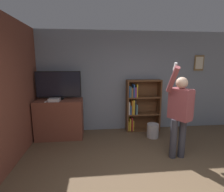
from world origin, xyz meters
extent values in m
cube|color=gray|center=(0.00, 3.08, 1.35)|extent=(6.72, 0.06, 2.70)
cube|color=olive|center=(2.05, 3.03, 1.86)|extent=(0.28, 0.02, 0.42)
cube|color=beige|center=(2.05, 3.02, 1.86)|extent=(0.21, 0.01, 0.33)
cube|color=brown|center=(-2.39, 1.52, 1.35)|extent=(0.06, 4.65, 2.70)
cube|color=brown|center=(-1.76, 2.65, 0.48)|extent=(1.13, 0.60, 0.97)
cylinder|color=black|center=(-1.76, 2.72, 0.98)|extent=(0.22, 0.22, 0.03)
cylinder|color=black|center=(-1.76, 2.72, 1.02)|extent=(0.06, 0.06, 0.05)
cube|color=black|center=(-1.76, 2.72, 1.35)|extent=(1.09, 0.04, 0.64)
cube|color=black|center=(-1.76, 2.69, 1.35)|extent=(1.05, 0.01, 0.60)
cube|color=silver|center=(-1.83, 2.49, 1.00)|extent=(0.26, 0.21, 0.07)
cube|color=white|center=(-2.00, 2.44, 0.98)|extent=(0.06, 0.14, 0.02)
cube|color=brown|center=(0.00, 2.89, 0.71)|extent=(0.04, 0.28, 1.42)
cube|color=brown|center=(0.89, 2.89, 0.71)|extent=(0.04, 0.28, 1.42)
cube|color=brown|center=(0.44, 3.02, 0.71)|extent=(0.93, 0.01, 1.42)
cube|color=brown|center=(0.44, 2.89, 0.02)|extent=(0.86, 0.28, 0.04)
cube|color=brown|center=(0.44, 2.89, 0.47)|extent=(0.86, 0.28, 0.04)
cube|color=brown|center=(0.44, 2.89, 0.95)|extent=(0.86, 0.28, 0.04)
cube|color=brown|center=(0.44, 2.89, 1.40)|extent=(0.86, 0.28, 0.04)
cube|color=gold|center=(0.03, 2.85, 0.15)|extent=(0.03, 0.21, 0.26)
cube|color=gold|center=(0.07, 2.87, 0.19)|extent=(0.03, 0.24, 0.35)
cube|color=red|center=(0.12, 2.88, 0.20)|extent=(0.03, 0.26, 0.37)
cube|color=gold|center=(0.16, 2.86, 0.16)|extent=(0.03, 0.23, 0.29)
cube|color=beige|center=(0.04, 2.86, 0.66)|extent=(0.04, 0.23, 0.34)
cube|color=#2D569E|center=(0.08, 2.87, 0.61)|extent=(0.03, 0.24, 0.24)
cube|color=orange|center=(0.12, 2.85, 0.68)|extent=(0.02, 0.21, 0.38)
cube|color=gold|center=(0.16, 2.88, 0.69)|extent=(0.04, 0.26, 0.39)
cube|color=#232328|center=(0.20, 2.87, 0.69)|extent=(0.03, 0.24, 0.39)
cube|color=#5B8E99|center=(0.24, 2.86, 0.62)|extent=(0.03, 0.23, 0.27)
cube|color=#2D569E|center=(0.03, 2.85, 1.12)|extent=(0.02, 0.21, 0.31)
cube|color=#5B8E99|center=(0.07, 2.85, 1.11)|extent=(0.03, 0.22, 0.29)
cube|color=#99663D|center=(0.11, 2.84, 1.09)|extent=(0.04, 0.20, 0.25)
cube|color=#2D569E|center=(0.16, 2.87, 1.13)|extent=(0.03, 0.25, 0.34)
cube|color=#7A3889|center=(0.20, 2.85, 1.10)|extent=(0.04, 0.21, 0.26)
cube|color=gold|center=(0.24, 2.85, 1.13)|extent=(0.03, 0.21, 0.34)
cylinder|color=#383842|center=(0.64, 1.40, 0.40)|extent=(0.13, 0.13, 0.79)
cylinder|color=#383842|center=(0.82, 1.40, 0.40)|extent=(0.13, 0.13, 0.79)
cube|color=#99474C|center=(0.73, 1.40, 1.09)|extent=(0.39, 0.47, 0.60)
sphere|color=beige|center=(0.73, 1.40, 1.50)|extent=(0.22, 0.22, 0.22)
cylinder|color=#99474C|center=(0.97, 1.40, 1.08)|extent=(0.09, 0.09, 0.55)
cylinder|color=#99474C|center=(0.50, 1.29, 1.57)|extent=(0.09, 0.39, 0.50)
cube|color=white|center=(0.50, 1.24, 1.80)|extent=(0.04, 0.09, 0.14)
cylinder|color=#B7B7BC|center=(0.57, 2.39, 0.17)|extent=(0.29, 0.29, 0.35)
camera|label=1|loc=(-0.89, -1.67, 1.86)|focal=28.00mm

